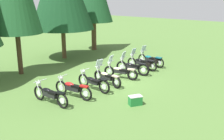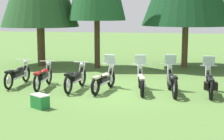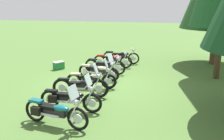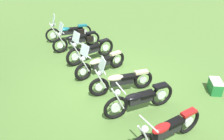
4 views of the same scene
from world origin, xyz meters
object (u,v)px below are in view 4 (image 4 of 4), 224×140
at_px(motorcycle_4, 100,63).
at_px(motorcycle_7, 69,31).
at_px(motorcycle_1, 166,130).
at_px(motorcycle_6, 77,40).
at_px(motorcycle_3, 121,81).
at_px(picnic_cooler, 215,86).
at_px(motorcycle_2, 139,99).
at_px(motorcycle_5, 90,50).

bearing_deg(motorcycle_4, motorcycle_7, -99.81).
bearing_deg(motorcycle_1, motorcycle_6, -94.85).
xyz_separation_m(motorcycle_3, picnic_cooler, (-1.42, -2.82, -0.23)).
bearing_deg(motorcycle_2, motorcycle_6, -85.25).
height_order(motorcycle_1, motorcycle_6, motorcycle_6).
bearing_deg(motorcycle_6, motorcycle_3, 90.85).
bearing_deg(motorcycle_5, motorcycle_1, 79.88).
bearing_deg(motorcycle_2, motorcycle_4, -84.05).
height_order(motorcycle_2, motorcycle_4, motorcycle_4).
bearing_deg(motorcycle_7, motorcycle_4, 99.08).
bearing_deg(motorcycle_5, motorcycle_6, -95.66).
relative_size(motorcycle_1, motorcycle_4, 1.03).
xyz_separation_m(motorcycle_2, motorcycle_4, (2.53, 0.12, -0.02)).
bearing_deg(motorcycle_4, motorcycle_1, 80.23).
xyz_separation_m(motorcycle_1, motorcycle_6, (6.42, 0.03, 0.00)).
height_order(motorcycle_4, motorcycle_7, motorcycle_7).
relative_size(motorcycle_6, picnic_cooler, 3.34).
distance_m(motorcycle_2, motorcycle_5, 3.69).
relative_size(motorcycle_1, picnic_cooler, 3.35).
bearing_deg(motorcycle_2, picnic_cooler, 177.27).
height_order(motorcycle_2, motorcycle_6, motorcycle_6).
relative_size(motorcycle_1, motorcycle_5, 1.01).
distance_m(motorcycle_3, motorcycle_5, 2.57).
distance_m(motorcycle_3, motorcycle_6, 3.91).
relative_size(motorcycle_4, motorcycle_6, 0.98).
distance_m(motorcycle_4, picnic_cooler, 4.08).
bearing_deg(motorcycle_2, motorcycle_3, -86.33).
bearing_deg(motorcycle_3, motorcycle_7, -78.78).
bearing_deg(motorcycle_3, motorcycle_2, 100.26).
height_order(motorcycle_5, picnic_cooler, motorcycle_5).
bearing_deg(motorcycle_6, motorcycle_2, 90.54).
relative_size(motorcycle_2, picnic_cooler, 3.35).
bearing_deg(motorcycle_3, motorcycle_1, 97.65).
bearing_deg(motorcycle_2, motorcycle_7, -85.53).
bearing_deg(motorcycle_5, motorcycle_3, 81.34).
relative_size(motorcycle_7, picnic_cooler, 3.32).
bearing_deg(motorcycle_6, motorcycle_1, 89.29).
bearing_deg(picnic_cooler, motorcycle_5, 35.68).
relative_size(motorcycle_5, motorcycle_7, 0.99).
bearing_deg(motorcycle_4, picnic_cooler, 126.05).
relative_size(motorcycle_3, motorcycle_5, 0.98).
height_order(motorcycle_3, motorcycle_4, motorcycle_4).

